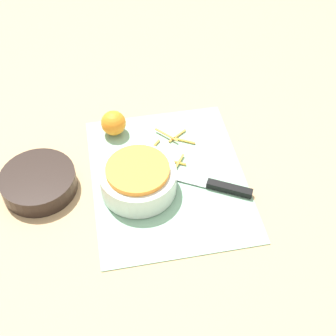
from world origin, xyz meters
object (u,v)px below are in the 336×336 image
Objects in this scene: bowl_dark at (39,182)px; knife at (220,186)px; orange_left at (113,123)px; bowl_speckled at (138,179)px.

bowl_dark is 0.82× the size of knife.
knife is (-0.09, -0.43, -0.01)m from bowl_dark.
bowl_speckled is at bearing -169.95° from orange_left.
bowl_speckled reaches higher than orange_left.
bowl_speckled is at bearing -101.89° from bowl_dark.
bowl_dark is (0.05, 0.24, -0.02)m from bowl_speckled.
bowl_dark is 0.26m from orange_left.
knife is 0.34m from orange_left.
bowl_speckled is 2.75× the size of orange_left.
orange_left is at bearing -17.45° from knife.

